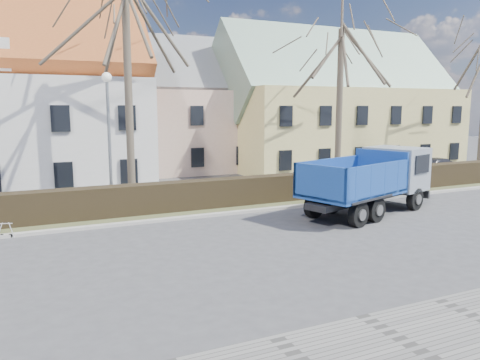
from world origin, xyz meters
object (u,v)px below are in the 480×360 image
dump_truck (364,182)px  cart_frame (0,230)px  parked_car_b (441,166)px  streetlight (109,143)px

dump_truck → cart_frame: dump_truck is taller
cart_frame → parked_car_b: 27.92m
parked_car_b → cart_frame: bearing=96.3°
streetlight → cart_frame: 5.71m
parked_car_b → dump_truck: bearing=115.9°
streetlight → cart_frame: (-4.35, -2.44, -2.78)m
streetlight → cart_frame: bearing=-150.7°
dump_truck → cart_frame: 14.53m
cart_frame → parked_car_b: size_ratio=0.17×
streetlight → dump_truck: bearing=-26.1°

